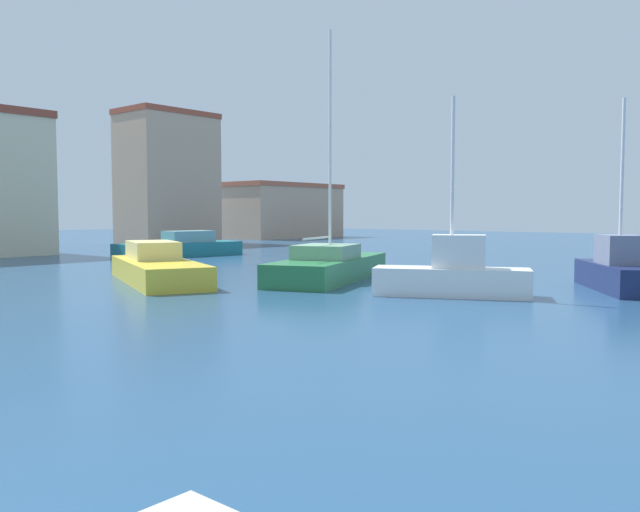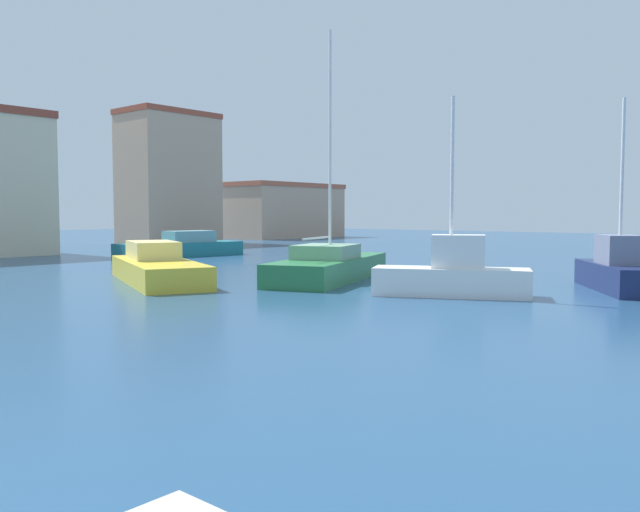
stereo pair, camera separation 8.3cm
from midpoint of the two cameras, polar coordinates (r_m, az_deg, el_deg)
The scene contains 8 objects.
water at distance 28.20m, azimuth -18.29°, elevation -2.13°, with size 160.00×160.00×0.00m, color navy.
sailboat_navy_center_channel at distance 25.87m, azimuth 25.03°, elevation -1.15°, with size 5.51×4.46×6.95m.
sailboat_green_inner_mooring at distance 27.29m, azimuth 0.92°, elevation -0.86°, with size 9.16×5.56×10.41m.
sailboat_white_outer_mooring at distance 22.36m, azimuth 11.71°, elevation -1.63°, with size 3.71×5.34×6.73m.
motorboat_teal_far_right at distance 43.23m, azimuth -12.07°, elevation 0.77°, with size 8.53×3.41×1.66m.
motorboat_yellow_mid_harbor at distance 27.25m, azimuth -14.12°, elevation -1.00°, with size 5.68×8.63×1.64m.
warehouse_block at distance 61.82m, azimuth -13.16°, elevation 6.73°, with size 8.44×5.58×12.17m.
yacht_club at distance 75.84m, azimuth -3.59°, elevation 4.03°, with size 14.21×8.65×6.27m.
Camera 2 is at (0.61, -4.10, 2.81)m, focal length 36.21 mm.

